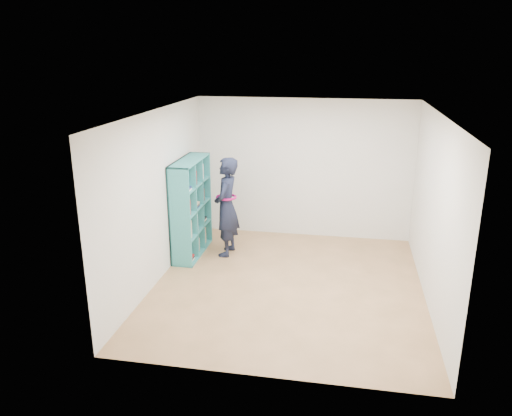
# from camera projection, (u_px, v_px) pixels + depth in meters

# --- Properties ---
(floor) EXTENTS (4.50, 4.50, 0.00)m
(floor) POSITION_uv_depth(u_px,v_px,m) (288.00, 286.00, 7.58)
(floor) COLOR olive
(floor) RESTS_ON ground
(ceiling) EXTENTS (4.50, 4.50, 0.00)m
(ceiling) POSITION_uv_depth(u_px,v_px,m) (292.00, 113.00, 6.79)
(ceiling) COLOR white
(ceiling) RESTS_ON wall_back
(wall_left) EXTENTS (0.02, 4.50, 2.60)m
(wall_left) POSITION_uv_depth(u_px,v_px,m) (158.00, 197.00, 7.53)
(wall_left) COLOR silver
(wall_left) RESTS_ON floor
(wall_right) EXTENTS (0.02, 4.50, 2.60)m
(wall_right) POSITION_uv_depth(u_px,v_px,m) (434.00, 212.00, 6.84)
(wall_right) COLOR silver
(wall_right) RESTS_ON floor
(wall_back) EXTENTS (4.00, 0.02, 2.60)m
(wall_back) POSITION_uv_depth(u_px,v_px,m) (304.00, 169.00, 9.29)
(wall_back) COLOR silver
(wall_back) RESTS_ON floor
(wall_front) EXTENTS (4.00, 0.02, 2.60)m
(wall_front) POSITION_uv_depth(u_px,v_px,m) (264.00, 268.00, 5.08)
(wall_front) COLOR silver
(wall_front) RESTS_ON floor
(bookshelf) EXTENTS (0.37, 1.26, 1.68)m
(bookshelf) POSITION_uv_depth(u_px,v_px,m) (189.00, 209.00, 8.56)
(bookshelf) COLOR teal
(bookshelf) RESTS_ON floor
(person) EXTENTS (0.43, 0.64, 1.72)m
(person) POSITION_uv_depth(u_px,v_px,m) (226.00, 207.00, 8.51)
(person) COLOR black
(person) RESTS_ON floor
(smartphone) EXTENTS (0.01, 0.09, 0.13)m
(smartphone) POSITION_uv_depth(u_px,v_px,m) (219.00, 198.00, 8.60)
(smartphone) COLOR silver
(smartphone) RESTS_ON person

